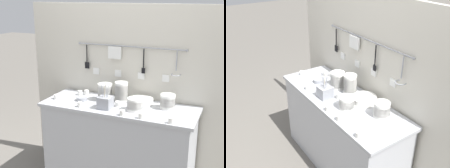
{
  "view_description": "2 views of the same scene",
  "coord_description": "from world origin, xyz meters",
  "views": [
    {
      "loc": [
        1.08,
        -2.67,
        1.91
      ],
      "look_at": [
        -0.07,
        -0.01,
        1.07
      ],
      "focal_mm": 50.0,
      "sensor_mm": 36.0,
      "label": 1
    },
    {
      "loc": [
        1.81,
        -1.26,
        2.15
      ],
      "look_at": [
        -0.03,
        -0.02,
        0.99
      ],
      "focal_mm": 42.0,
      "sensor_mm": 36.0,
      "label": 2
    }
  ],
  "objects": [
    {
      "name": "plate_stack",
      "position": [
        0.19,
        0.14,
        0.88
      ],
      "size": [
        0.24,
        0.24,
        0.05
      ],
      "color": "silver",
      "rests_on": "counter"
    },
    {
      "name": "cup_front_right",
      "position": [
        -0.0,
        -0.03,
        0.88
      ],
      "size": [
        0.05,
        0.05,
        0.05
      ],
      "color": "silver",
      "rests_on": "counter"
    },
    {
      "name": "cup_back_right",
      "position": [
        0.57,
        -0.23,
        0.88
      ],
      "size": [
        0.05,
        0.05,
        0.05
      ],
      "color": "silver",
      "rests_on": "counter"
    },
    {
      "name": "bowl_stack_tall_left",
      "position": [
        0.19,
        -0.07,
        0.91
      ],
      "size": [
        0.14,
        0.14,
        0.12
      ],
      "color": "silver",
      "rests_on": "counter"
    },
    {
      "name": "bowl_stack_short_front",
      "position": [
        0.46,
        0.1,
        0.92
      ],
      "size": [
        0.14,
        0.14,
        0.14
      ],
      "color": "silver",
      "rests_on": "counter"
    },
    {
      "name": "steel_mixing_bowl",
      "position": [
        -0.4,
        -0.02,
        0.87
      ],
      "size": [
        0.11,
        0.11,
        0.04
      ],
      "color": "#93969E",
      "rests_on": "counter"
    },
    {
      "name": "bowl_stack_nested_right",
      "position": [
        -0.03,
        0.12,
        0.95
      ],
      "size": [
        0.13,
        0.13,
        0.2
      ],
      "color": "silver",
      "rests_on": "counter"
    },
    {
      "name": "counter",
      "position": [
        0.0,
        0.0,
        0.43
      ],
      "size": [
        1.54,
        0.55,
        0.85
      ],
      "color": "#ADAFB5",
      "rests_on": "ground"
    },
    {
      "name": "cup_front_left",
      "position": [
        -0.51,
        0.13,
        0.88
      ],
      "size": [
        0.05,
        0.05,
        0.05
      ],
      "color": "silver",
      "rests_on": "counter"
    },
    {
      "name": "cup_mid_row",
      "position": [
        0.13,
        -0.23,
        0.88
      ],
      "size": [
        0.05,
        0.05,
        0.05
      ],
      "color": "silver",
      "rests_on": "counter"
    },
    {
      "name": "cup_edge_near",
      "position": [
        0.3,
        -0.23,
        0.88
      ],
      "size": [
        0.05,
        0.05,
        0.05
      ],
      "color": "silver",
      "rests_on": "counter"
    },
    {
      "name": "bowl_stack_wide_centre",
      "position": [
        -0.19,
        0.09,
        0.94
      ],
      "size": [
        0.15,
        0.15,
        0.18
      ],
      "color": "silver",
      "rests_on": "counter"
    },
    {
      "name": "cup_by_caddy",
      "position": [
        -0.67,
        -0.08,
        0.88
      ],
      "size": [
        0.05,
        0.05,
        0.05
      ],
      "color": "silver",
      "rests_on": "counter"
    },
    {
      "name": "cup_centre",
      "position": [
        -0.45,
        0.18,
        0.88
      ],
      "size": [
        0.05,
        0.05,
        0.05
      ],
      "color": "silver",
      "rests_on": "counter"
    },
    {
      "name": "cutlery_caddy",
      "position": [
        -0.09,
        -0.13,
        0.91
      ],
      "size": [
        0.12,
        0.12,
        0.26
      ],
      "color": "#93969E",
      "rests_on": "counter"
    },
    {
      "name": "back_wall",
      "position": [
        -0.0,
        0.31,
        0.91
      ],
      "size": [
        2.34,
        0.11,
        1.82
      ],
      "color": "beige",
      "rests_on": "ground"
    },
    {
      "name": "cup_back_left",
      "position": [
        -0.33,
        -0.19,
        0.88
      ],
      "size": [
        0.05,
        0.05,
        0.05
      ],
      "color": "silver",
      "rests_on": "counter"
    }
  ]
}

